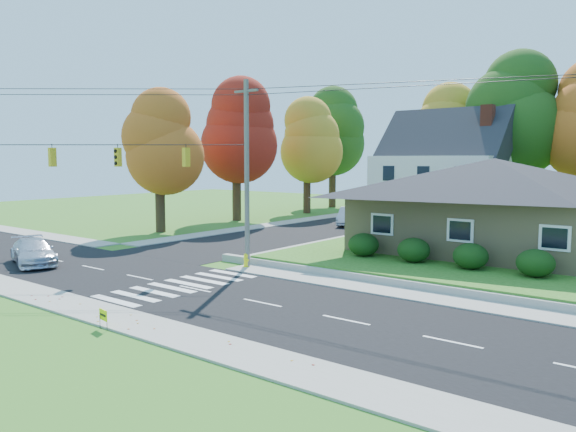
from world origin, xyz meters
name	(u,v)px	position (x,y,z in m)	size (l,w,h in m)	color
ground	(195,289)	(0.00, 0.00, 0.00)	(120.00, 120.00, 0.00)	#3D7923
road_main	(195,289)	(0.00, 0.00, 0.01)	(90.00, 8.00, 0.02)	black
road_cross	(348,224)	(-8.00, 26.00, 0.01)	(8.00, 44.00, 0.02)	black
sidewalk_north	(266,271)	(0.00, 5.00, 0.04)	(90.00, 2.00, 0.08)	#9C9A90
sidewalk_south	(97,312)	(0.00, -5.00, 0.04)	(90.00, 2.00, 0.08)	#9C9A90
ranch_house	(493,204)	(8.00, 16.00, 3.27)	(14.60, 10.60, 5.40)	tan
colonial_house	(444,174)	(0.04, 28.00, 4.58)	(10.40, 8.40, 9.60)	silver
hedge_row	(441,253)	(7.50, 9.80, 1.14)	(10.70, 1.70, 1.27)	#163A10
traffic_infrastructure	(213,174)	(-0.15, 1.35, 5.15)	(38.10, 10.66, 10.00)	#666059
tree_lot_0	(450,133)	(-2.00, 34.00, 8.31)	(6.72, 6.72, 12.51)	#3F2A19
tree_lot_1	(513,115)	(4.00, 33.00, 9.61)	(7.84, 7.84, 14.60)	#3F2A19
tree_west_0	(159,142)	(-17.00, 12.00, 7.15)	(6.16, 6.16, 11.47)	#3F2A19
tree_west_1	(236,131)	(-18.00, 22.00, 8.46)	(7.28, 7.28, 13.56)	#3F2A19
tree_west_2	(307,141)	(-17.00, 32.00, 7.81)	(6.72, 6.72, 12.51)	#3F2A19
tree_west_3	(333,132)	(-19.00, 40.00, 9.11)	(7.84, 7.84, 14.60)	#3F2A19
silver_sedan	(33,252)	(-11.50, -1.43, 0.73)	(1.98, 4.86, 1.41)	silver
white_car	(349,216)	(-7.36, 25.12, 0.82)	(1.69, 4.83, 1.59)	#B1B4C3
fire_hydrant	(246,261)	(-1.52, 5.12, 0.39)	(0.46, 0.36, 0.81)	#F6F112
yard_sign	(103,315)	(1.98, -6.05, 0.50)	(0.56, 0.12, 0.70)	black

